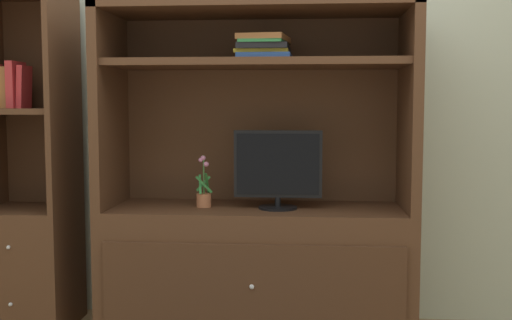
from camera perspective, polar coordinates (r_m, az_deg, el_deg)
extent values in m
cube|color=#ADB29E|center=(3.59, 0.53, 8.18)|extent=(6.00, 0.10, 2.80)
cube|color=#4C2D1C|center=(3.35, 0.07, -9.97)|extent=(1.59, 0.54, 0.67)
cube|color=#462A19|center=(3.08, -0.36, -11.31)|extent=(1.46, 0.02, 0.40)
sphere|color=silver|center=(3.07, -0.38, -11.39)|extent=(0.02, 0.02, 0.02)
cube|color=#4C2D1C|center=(3.38, -13.04, 4.63)|extent=(0.05, 0.54, 1.03)
cube|color=#4C2D1C|center=(3.26, 13.68, 4.60)|extent=(0.05, 0.54, 1.03)
cube|color=#4C2D1C|center=(3.49, 0.42, 4.77)|extent=(1.59, 0.02, 1.03)
cube|color=#4C2D1C|center=(3.27, 0.07, 13.47)|extent=(1.59, 0.54, 0.04)
cube|color=#4C2D1C|center=(3.24, 0.07, 8.69)|extent=(1.49, 0.49, 0.04)
cylinder|color=black|center=(3.23, 1.98, -4.32)|extent=(0.20, 0.20, 0.01)
cylinder|color=black|center=(3.23, 1.98, -3.80)|extent=(0.03, 0.03, 0.05)
cube|color=black|center=(3.20, 1.99, -0.36)|extent=(0.45, 0.02, 0.34)
cube|color=black|center=(3.19, 1.98, -0.38)|extent=(0.42, 0.00, 0.31)
cylinder|color=#B26642|center=(3.29, -4.73, -3.65)|extent=(0.08, 0.08, 0.07)
cylinder|color=#3D6B33|center=(3.27, -4.75, -1.32)|extent=(0.01, 0.01, 0.20)
cube|color=#2D7A38|center=(3.28, -4.41, -2.19)|extent=(0.01, 0.10, 0.12)
cube|color=#2D7A38|center=(3.30, -4.77, -2.14)|extent=(0.08, 0.02, 0.08)
cube|color=#2D7A38|center=(3.28, -5.07, -2.19)|extent=(0.03, 0.08, 0.09)
cube|color=#2D7A38|center=(3.26, -4.72, -2.22)|extent=(0.09, 0.02, 0.09)
sphere|color=#C6729E|center=(3.27, -4.81, 0.18)|extent=(0.03, 0.03, 0.03)
sphere|color=#C6729E|center=(3.26, -5.03, -0.01)|extent=(0.02, 0.02, 0.02)
sphere|color=#C6729E|center=(3.26, -4.52, -0.39)|extent=(0.03, 0.03, 0.03)
cube|color=#2D519E|center=(3.24, 0.83, 9.28)|extent=(0.27, 0.29, 0.03)
cube|color=gold|center=(3.25, 0.59, 9.71)|extent=(0.27, 0.26, 0.02)
cube|color=black|center=(3.25, 0.74, 10.13)|extent=(0.26, 0.32, 0.03)
cube|color=#338C4C|center=(3.24, 0.65, 10.54)|extent=(0.23, 0.31, 0.02)
cube|color=#A56638|center=(3.25, 0.74, 10.91)|extent=(0.27, 0.34, 0.03)
cube|color=#4C2D1C|center=(3.66, -19.80, -9.13)|extent=(0.47, 0.45, 0.65)
sphere|color=silver|center=(3.42, -21.47, -7.36)|extent=(0.02, 0.02, 0.02)
sphere|color=silver|center=(3.50, -21.31, -12.06)|extent=(0.02, 0.02, 0.02)
cube|color=#4C2D1C|center=(3.47, -16.95, 5.19)|extent=(0.03, 0.45, 1.15)
cube|color=#4C2D1C|center=(3.75, -18.85, 5.11)|extent=(0.47, 0.02, 1.15)
cube|color=#4C2D1C|center=(3.55, -20.21, 4.16)|extent=(0.41, 0.40, 0.03)
cube|color=gold|center=(3.61, -22.04, 5.83)|extent=(0.03, 0.17, 0.19)
cube|color=#A56638|center=(3.59, -21.52, 6.10)|extent=(0.04, 0.12, 0.22)
cube|color=red|center=(3.57, -20.85, 6.35)|extent=(0.04, 0.17, 0.24)
cube|color=red|center=(3.55, -20.22, 6.21)|extent=(0.04, 0.13, 0.22)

